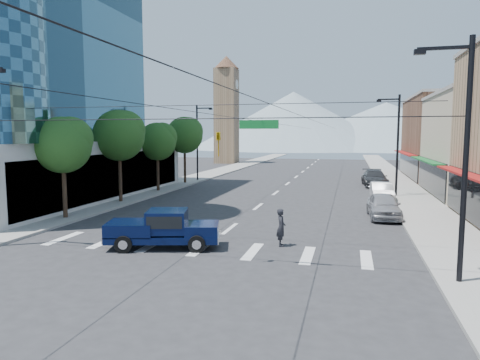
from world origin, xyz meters
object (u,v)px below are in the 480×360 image
at_px(pedestrian, 281,227).
at_px(parked_car_near, 384,206).
at_px(pickup_truck, 163,228).
at_px(parked_car_far, 375,178).
at_px(parked_car_mid, 382,192).

xyz_separation_m(pedestrian, parked_car_near, (5.49, 8.82, -0.11)).
distance_m(pickup_truck, parked_car_far, 31.08).
relative_size(pickup_truck, parked_car_far, 0.98).
bearing_deg(parked_car_far, parked_car_near, -95.12).
bearing_deg(pickup_truck, pedestrian, 2.45).
distance_m(pickup_truck, pedestrian, 5.84).
distance_m(pedestrian, parked_car_mid, 17.25).
height_order(parked_car_mid, parked_car_far, parked_car_far).
bearing_deg(pickup_truck, parked_car_far, 53.33).
bearing_deg(parked_car_near, parked_car_far, 86.07).
height_order(pedestrian, parked_car_near, pedestrian).
xyz_separation_m(pedestrian, parked_car_mid, (5.87, 16.22, -0.15)).
distance_m(parked_car_near, parked_car_far, 18.32).
xyz_separation_m(parked_car_near, parked_car_far, (0.38, 18.32, 0.03)).
distance_m(pedestrian, parked_car_near, 10.39).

